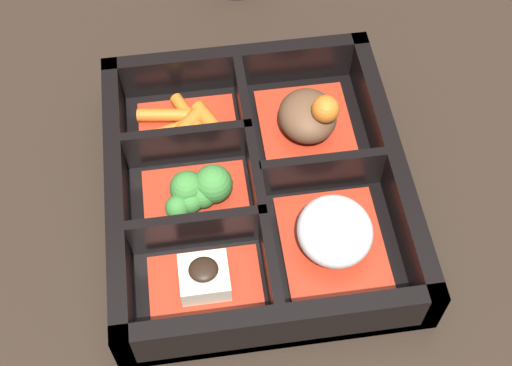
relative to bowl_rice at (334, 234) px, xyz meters
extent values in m
plane|color=black|center=(-0.06, -0.05, -0.03)|extent=(3.00, 3.00, 0.00)
cube|color=black|center=(-0.06, -0.05, -0.02)|extent=(0.27, 0.24, 0.01)
cube|color=black|center=(-0.06, -0.16, 0.00)|extent=(0.27, 0.01, 0.05)
cube|color=black|center=(-0.06, 0.06, 0.00)|extent=(0.27, 0.01, 0.05)
cube|color=black|center=(-0.18, -0.05, 0.00)|extent=(0.01, 0.24, 0.05)
cube|color=black|center=(0.07, -0.05, 0.00)|extent=(0.01, 0.24, 0.05)
cube|color=black|center=(-0.06, -0.05, 0.00)|extent=(0.24, 0.01, 0.05)
cube|color=black|center=(-0.10, -0.10, 0.00)|extent=(0.01, 0.11, 0.05)
cube|color=black|center=(-0.02, -0.10, 0.00)|extent=(0.01, 0.11, 0.05)
cube|color=black|center=(-0.06, 0.00, 0.00)|extent=(0.01, 0.10, 0.05)
cube|color=#B22D19|center=(-0.12, 0.00, -0.02)|extent=(0.10, 0.08, 0.01)
ellipsoid|color=brown|center=(-0.12, 0.00, 0.00)|extent=(0.06, 0.05, 0.03)
sphere|color=#D1661E|center=(-0.11, 0.01, 0.02)|extent=(0.02, 0.02, 0.02)
cube|color=#B22D19|center=(0.00, 0.00, -0.02)|extent=(0.10, 0.08, 0.01)
ellipsoid|color=silver|center=(0.00, 0.00, 0.00)|extent=(0.06, 0.06, 0.04)
cube|color=#B22D19|center=(-0.14, -0.10, -0.02)|extent=(0.05, 0.09, 0.01)
cylinder|color=#D1661E|center=(-0.14, -0.10, -0.01)|extent=(0.05, 0.03, 0.01)
cylinder|color=#D1661E|center=(-0.13, -0.10, -0.01)|extent=(0.03, 0.03, 0.01)
cylinder|color=#D1661E|center=(-0.13, -0.08, -0.01)|extent=(0.04, 0.03, 0.01)
cylinder|color=#D1661E|center=(-0.13, -0.12, -0.01)|extent=(0.02, 0.04, 0.01)
cylinder|color=#D1661E|center=(-0.14, -0.12, -0.01)|extent=(0.02, 0.05, 0.01)
cube|color=#B22D19|center=(-0.06, -0.10, -0.02)|extent=(0.06, 0.09, 0.01)
sphere|color=#387A33|center=(-0.04, -0.12, 0.00)|extent=(0.02, 0.02, 0.02)
sphere|color=#387A33|center=(-0.06, -0.10, 0.00)|extent=(0.02, 0.02, 0.02)
sphere|color=#387A33|center=(-0.05, -0.11, 0.00)|extent=(0.02, 0.02, 0.02)
sphere|color=#387A33|center=(-0.06, -0.11, 0.00)|extent=(0.03, 0.03, 0.03)
sphere|color=#387A33|center=(-0.06, -0.09, 0.00)|extent=(0.03, 0.03, 0.03)
sphere|color=#387A33|center=(-0.05, -0.10, 0.00)|extent=(0.02, 0.02, 0.02)
cube|color=#B22D19|center=(0.02, -0.10, -0.02)|extent=(0.06, 0.09, 0.01)
cube|color=beige|center=(0.02, -0.10, -0.01)|extent=(0.04, 0.04, 0.02)
ellipsoid|color=black|center=(0.02, -0.10, 0.01)|extent=(0.02, 0.02, 0.01)
camera|label=1|loc=(0.26, -0.10, 0.48)|focal=50.00mm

